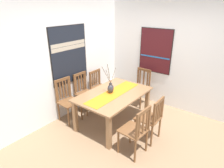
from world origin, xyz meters
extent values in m
cube|color=#8E7051|center=(0.00, 0.00, -0.01)|extent=(6.40, 6.40, 0.03)
cube|color=white|center=(0.00, 1.86, 1.35)|extent=(6.40, 0.12, 2.70)
cube|color=white|center=(1.86, 0.00, 1.35)|extent=(0.12, 6.40, 2.70)
cube|color=#8E6642|center=(0.28, 0.67, 0.72)|extent=(1.60, 1.04, 0.03)
cube|color=#8E6642|center=(-0.44, 0.23, 0.35)|extent=(0.08, 0.08, 0.70)
cube|color=#8E6642|center=(1.00, 0.23, 0.35)|extent=(0.08, 0.08, 0.70)
cube|color=#8E6642|center=(-0.44, 1.12, 0.35)|extent=(0.08, 0.08, 0.70)
cube|color=#8E6642|center=(1.00, 1.12, 0.35)|extent=(0.08, 0.08, 0.70)
cube|color=orange|center=(0.28, 0.67, 0.74)|extent=(1.47, 0.36, 0.01)
ellipsoid|color=#333338|center=(0.25, 0.73, 0.83)|extent=(0.15, 0.13, 0.20)
cylinder|color=#333338|center=(0.25, 0.73, 0.94)|extent=(0.07, 0.07, 0.04)
cylinder|color=brown|center=(0.25, 0.77, 1.16)|extent=(0.02, 0.08, 0.40)
cylinder|color=brown|center=(0.23, 0.78, 1.10)|extent=(0.05, 0.10, 0.29)
cylinder|color=brown|center=(0.16, 0.77, 1.15)|extent=(0.19, 0.09, 0.39)
cylinder|color=brown|center=(0.32, 0.72, 1.12)|extent=(0.14, 0.04, 0.32)
sphere|color=white|center=(0.21, 0.70, 1.06)|extent=(0.05, 0.05, 0.05)
cube|color=brown|center=(0.30, 1.53, 0.47)|extent=(0.42, 0.42, 0.03)
cylinder|color=brown|center=(0.48, 1.35, 0.23)|extent=(0.04, 0.04, 0.45)
cylinder|color=brown|center=(0.12, 1.35, 0.23)|extent=(0.04, 0.04, 0.45)
cylinder|color=brown|center=(0.48, 1.71, 0.23)|extent=(0.04, 0.04, 0.45)
cylinder|color=brown|center=(0.12, 1.71, 0.23)|extent=(0.04, 0.04, 0.45)
cube|color=brown|center=(0.48, 1.72, 0.72)|extent=(0.04, 0.04, 0.49)
cube|color=brown|center=(0.12, 1.72, 0.72)|extent=(0.04, 0.04, 0.49)
cube|color=brown|center=(0.30, 1.72, 0.94)|extent=(0.38, 0.03, 0.06)
cube|color=brown|center=(0.44, 1.72, 0.71)|extent=(0.04, 0.02, 0.40)
cube|color=brown|center=(0.35, 1.72, 0.71)|extent=(0.04, 0.02, 0.40)
cube|color=brown|center=(0.26, 1.72, 0.71)|extent=(0.04, 0.02, 0.40)
cube|color=brown|center=(0.17, 1.72, 0.71)|extent=(0.04, 0.02, 0.40)
cube|color=brown|center=(-0.24, 1.52, 0.47)|extent=(0.45, 0.45, 0.03)
cylinder|color=brown|center=(-0.07, 1.33, 0.23)|extent=(0.04, 0.04, 0.45)
cylinder|color=brown|center=(-0.43, 1.36, 0.23)|extent=(0.04, 0.04, 0.45)
cylinder|color=brown|center=(-0.04, 1.69, 0.23)|extent=(0.04, 0.04, 0.45)
cylinder|color=brown|center=(-0.40, 1.72, 0.23)|extent=(0.04, 0.04, 0.45)
cube|color=brown|center=(-0.04, 1.70, 0.73)|extent=(0.04, 0.04, 0.50)
cube|color=brown|center=(-0.40, 1.73, 0.73)|extent=(0.04, 0.04, 0.50)
cube|color=brown|center=(-0.22, 1.71, 0.95)|extent=(0.38, 0.06, 0.06)
cube|color=brown|center=(-0.07, 1.70, 0.72)|extent=(0.04, 0.02, 0.41)
cube|color=brown|center=(-0.15, 1.71, 0.72)|extent=(0.04, 0.02, 0.41)
cube|color=brown|center=(-0.22, 1.71, 0.72)|extent=(0.04, 0.02, 0.41)
cube|color=brown|center=(-0.30, 1.72, 0.72)|extent=(0.04, 0.02, 0.41)
cube|color=brown|center=(-0.37, 1.72, 0.72)|extent=(0.04, 0.02, 0.41)
cube|color=brown|center=(1.39, 0.68, 0.47)|extent=(0.45, 0.45, 0.03)
cylinder|color=brown|center=(1.20, 0.52, 0.23)|extent=(0.04, 0.04, 0.45)
cylinder|color=brown|center=(1.22, 0.87, 0.23)|extent=(0.04, 0.04, 0.45)
cylinder|color=brown|center=(1.56, 0.49, 0.23)|extent=(0.04, 0.04, 0.45)
cylinder|color=brown|center=(1.58, 0.85, 0.23)|extent=(0.04, 0.04, 0.45)
cube|color=brown|center=(1.57, 0.49, 0.71)|extent=(0.04, 0.04, 0.47)
cube|color=brown|center=(1.59, 0.84, 0.71)|extent=(0.04, 0.04, 0.47)
cube|color=brown|center=(1.58, 0.67, 0.92)|extent=(0.06, 0.38, 0.06)
cube|color=brown|center=(1.57, 0.55, 0.70)|extent=(0.02, 0.04, 0.38)
cube|color=brown|center=(1.58, 0.67, 0.70)|extent=(0.02, 0.04, 0.38)
cube|color=brown|center=(1.59, 0.78, 0.70)|extent=(0.02, 0.04, 0.38)
cube|color=brown|center=(0.79, 1.49, 0.47)|extent=(0.43, 0.43, 0.03)
cylinder|color=brown|center=(0.98, 1.31, 0.23)|extent=(0.04, 0.04, 0.45)
cylinder|color=brown|center=(0.62, 1.30, 0.23)|extent=(0.04, 0.04, 0.45)
cylinder|color=brown|center=(0.97, 1.67, 0.23)|extent=(0.04, 0.04, 0.45)
cylinder|color=brown|center=(0.61, 1.66, 0.23)|extent=(0.04, 0.04, 0.45)
cube|color=brown|center=(0.97, 1.68, 0.69)|extent=(0.04, 0.04, 0.43)
cube|color=brown|center=(0.61, 1.67, 0.69)|extent=(0.04, 0.04, 0.43)
cube|color=brown|center=(0.79, 1.68, 0.88)|extent=(0.38, 0.04, 0.06)
cube|color=brown|center=(0.94, 1.68, 0.68)|extent=(0.04, 0.02, 0.34)
cube|color=brown|center=(0.87, 1.68, 0.68)|extent=(0.04, 0.02, 0.34)
cube|color=brown|center=(0.79, 1.68, 0.68)|extent=(0.04, 0.02, 0.34)
cube|color=brown|center=(0.72, 1.68, 0.68)|extent=(0.04, 0.02, 0.34)
cube|color=brown|center=(0.64, 1.67, 0.68)|extent=(0.04, 0.02, 0.34)
cube|color=brown|center=(-0.26, -0.16, 0.47)|extent=(0.44, 0.44, 0.03)
cylinder|color=brown|center=(-0.43, 0.03, 0.23)|extent=(0.04, 0.04, 0.45)
cylinder|color=brown|center=(-0.07, 0.01, 0.23)|extent=(0.04, 0.04, 0.45)
cylinder|color=brown|center=(-0.45, -0.33, 0.23)|extent=(0.04, 0.04, 0.45)
cylinder|color=brown|center=(-0.09, -0.35, 0.23)|extent=(0.04, 0.04, 0.45)
cube|color=brown|center=(-0.45, -0.34, 0.71)|extent=(0.04, 0.04, 0.46)
cube|color=brown|center=(-0.09, -0.36, 0.71)|extent=(0.04, 0.04, 0.46)
cube|color=brown|center=(-0.27, -0.35, 0.91)|extent=(0.38, 0.05, 0.06)
cube|color=brown|center=(-0.39, -0.34, 0.70)|extent=(0.04, 0.02, 0.37)
cube|color=brown|center=(-0.27, -0.35, 0.70)|extent=(0.04, 0.02, 0.37)
cube|color=brown|center=(-0.16, -0.35, 0.70)|extent=(0.04, 0.02, 0.37)
cube|color=brown|center=(0.25, -0.18, 0.47)|extent=(0.43, 0.43, 0.03)
cylinder|color=brown|center=(0.07, 0.00, 0.23)|extent=(0.04, 0.04, 0.45)
cylinder|color=brown|center=(0.43, 0.01, 0.23)|extent=(0.04, 0.04, 0.45)
cylinder|color=brown|center=(0.08, -0.36, 0.23)|extent=(0.04, 0.04, 0.45)
cylinder|color=brown|center=(0.44, -0.35, 0.23)|extent=(0.04, 0.04, 0.45)
cube|color=brown|center=(0.08, -0.37, 0.70)|extent=(0.04, 0.04, 0.43)
cube|color=brown|center=(0.44, -0.36, 0.70)|extent=(0.04, 0.04, 0.43)
cube|color=brown|center=(0.26, -0.37, 0.88)|extent=(0.38, 0.04, 0.06)
cube|color=brown|center=(0.10, -0.37, 0.68)|extent=(0.04, 0.02, 0.34)
cube|color=brown|center=(0.18, -0.37, 0.68)|extent=(0.04, 0.02, 0.34)
cube|color=brown|center=(0.26, -0.37, 0.68)|extent=(0.04, 0.02, 0.34)
cube|color=brown|center=(0.33, -0.36, 0.68)|extent=(0.04, 0.02, 0.34)
cube|color=brown|center=(0.41, -0.36, 0.68)|extent=(0.04, 0.02, 0.34)
cube|color=black|center=(0.10, 1.80, 1.43)|extent=(1.01, 0.04, 1.29)
cube|color=black|center=(0.10, 1.78, 1.43)|extent=(0.98, 0.01, 1.26)
cube|color=#B2A893|center=(0.10, 1.77, 1.59)|extent=(0.95, 0.00, 0.09)
cube|color=#B2A893|center=(0.10, 1.77, 1.68)|extent=(0.95, 0.00, 0.08)
cube|color=black|center=(1.80, 0.50, 1.40)|extent=(0.04, 0.85, 1.11)
cube|color=#471419|center=(1.78, 0.50, 1.40)|extent=(0.01, 0.82, 1.08)
cube|color=#1E60A8|center=(1.77, 0.50, 1.25)|extent=(0.00, 0.79, 0.03)
camera|label=1|loc=(-2.69, -1.56, 2.49)|focal=31.04mm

